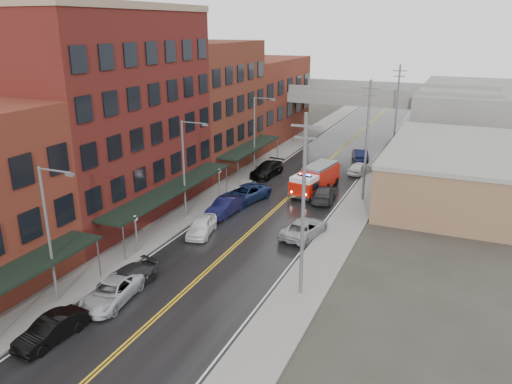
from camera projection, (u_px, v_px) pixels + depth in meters
The scene contains 33 objects.
road at pixel (278, 207), 48.60m from camera, with size 11.00×160.00×0.02m, color black.
sidewalk_left at pixel (212, 196), 51.28m from camera, with size 3.00×160.00×0.15m, color slate.
sidewalk_right at pixel (352, 217), 45.88m from camera, with size 3.00×160.00×0.15m, color slate.
curb_left at pixel (226, 198), 50.67m from camera, with size 0.30×160.00×0.15m, color gray.
curb_right at pixel (335, 214), 46.49m from camera, with size 0.30×160.00×0.15m, color gray.
brick_building_b at pixel (113, 117), 44.55m from camera, with size 9.00×20.00×18.00m, color #4D1814.
brick_building_c at pixel (207, 106), 60.29m from camera, with size 9.00×15.00×15.00m, color #59221A.
brick_building_far at pixel (262, 99), 76.04m from camera, with size 9.00×20.00×12.00m, color maroon.
tan_building at pixel (461, 174), 50.61m from camera, with size 14.00×22.00×5.00m, color brown.
right_far_block at pixel (482, 114), 75.56m from camera, with size 18.00×30.00×8.00m, color slate.
awning_1 at pixel (172, 189), 44.32m from camera, with size 2.60×18.00×3.09m.
awning_2 at pixel (251, 147), 59.58m from camera, with size 2.60×13.00×3.09m.
globe_lamp_1 at pixel (136, 226), 38.02m from camera, with size 0.44×0.44×3.12m.
globe_lamp_2 at pixel (219, 177), 50.24m from camera, with size 0.44×0.44×3.12m.
street_lamp_0 at pixel (50, 228), 30.18m from camera, with size 2.64×0.22×9.00m.
street_lamp_1 at pixel (186, 163), 44.14m from camera, with size 2.64×0.22×9.00m.
street_lamp_2 at pixel (256, 130), 58.10m from camera, with size 2.64×0.22×9.00m.
utility_pole_0 at pixel (303, 204), 30.84m from camera, with size 1.80×0.24×12.00m.
utility_pole_1 at pixel (367, 139), 48.29m from camera, with size 1.80×0.24×12.00m.
utility_pole_2 at pixel (397, 109), 65.73m from camera, with size 1.80×0.24×12.00m.
overpass at pixel (354, 101), 74.61m from camera, with size 40.00×10.00×7.50m.
fire_truck at pixel (315, 178), 52.47m from camera, with size 3.95×7.80×2.74m.
parked_car_left_1 at pixel (51, 330), 27.80m from camera, with size 1.52×4.36×1.44m, color black.
parked_car_left_2 at pixel (111, 292), 31.71m from camera, with size 2.34×5.08×1.41m, color #B1B4BA.
parked_car_left_3 at pixel (127, 278), 33.51m from camera, with size 1.90×4.67×1.35m, color #242426.
parked_car_left_4 at pixel (202, 226), 42.02m from camera, with size 1.81×4.51×1.54m, color white.
parked_car_left_5 at pixel (225, 207), 46.34m from camera, with size 1.71×4.89×1.61m, color black.
parked_car_left_6 at pixel (245, 194), 49.77m from camera, with size 2.71×5.89×1.64m, color #14244D.
parked_car_left_7 at pixel (267, 169), 58.17m from camera, with size 2.28×5.61×1.63m, color black.
parked_car_right_0 at pixel (304, 228), 41.63m from camera, with size 2.46×5.33×1.48m, color #9FA2A7.
parked_car_right_1 at pixel (324, 193), 50.13m from camera, with size 2.07×5.09×1.48m, color #2B2B2E.
parked_car_right_2 at pixel (360, 168), 58.96m from camera, with size 1.77×4.41×1.50m, color silver.
parked_car_right_3 at pixel (360, 155), 64.84m from camera, with size 1.69×4.84×1.59m, color black.
Camera 1 is at (15.83, -12.82, 16.88)m, focal length 35.00 mm.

